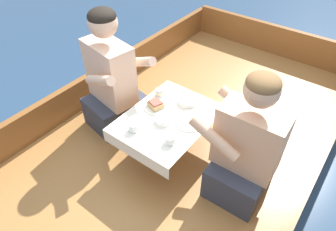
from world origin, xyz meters
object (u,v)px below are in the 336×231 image
(person_port, at_px, (112,82))
(tin_can, at_px, (159,92))
(sandwich, at_px, (156,104))
(coffee_cup_port, at_px, (170,139))
(coffee_cup_starboard, at_px, (133,127))
(person_starboard, at_px, (246,150))

(person_port, relative_size, tin_can, 15.18)
(sandwich, bearing_deg, tin_can, 117.83)
(coffee_cup_port, distance_m, coffee_cup_starboard, 0.27)
(coffee_cup_port, bearing_deg, person_starboard, 28.41)
(person_starboard, height_order, coffee_cup_starboard, person_starboard)
(coffee_cup_port, xyz_separation_m, coffee_cup_starboard, (-0.27, -0.05, 0.00))
(sandwich, relative_size, coffee_cup_starboard, 1.28)
(person_port, xyz_separation_m, person_starboard, (1.16, 0.01, -0.04))
(person_starboard, relative_size, tin_can, 14.22)
(person_starboard, distance_m, coffee_cup_starboard, 0.75)
(coffee_cup_port, relative_size, tin_can, 1.45)
(person_port, relative_size, coffee_cup_starboard, 10.30)
(coffee_cup_port, bearing_deg, coffee_cup_starboard, -168.43)
(person_starboard, height_order, tin_can, person_starboard)
(person_port, distance_m, coffee_cup_port, 0.77)
(coffee_cup_starboard, bearing_deg, sandwich, 96.23)
(person_starboard, distance_m, tin_can, 0.80)
(person_port, xyz_separation_m, tin_can, (0.37, 0.14, -0.02))
(sandwich, relative_size, coffee_cup_port, 1.30)
(person_starboard, xyz_separation_m, tin_can, (-0.79, 0.13, 0.02))
(coffee_cup_port, distance_m, tin_can, 0.51)
(person_port, xyz_separation_m, coffee_cup_port, (0.74, -0.22, -0.01))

